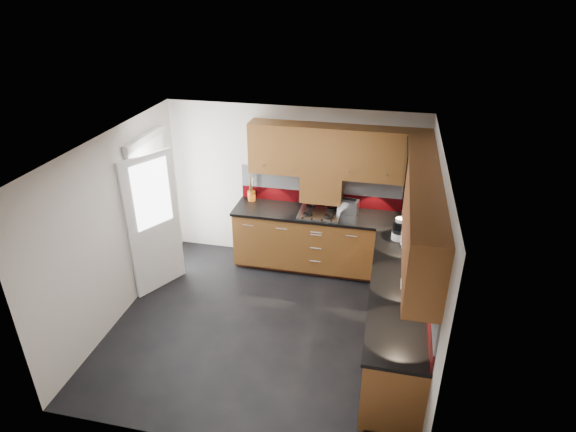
% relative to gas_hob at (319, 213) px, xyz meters
% --- Properties ---
extents(room, '(4.00, 3.80, 2.64)m').
position_rel_gas_hob_xyz_m(room, '(-0.45, -1.47, 0.54)').
color(room, black).
extents(base_cabinets, '(2.70, 3.20, 0.95)m').
position_rel_gas_hob_xyz_m(base_cabinets, '(0.62, -0.75, -0.52)').
color(base_cabinets, brown).
rests_on(base_cabinets, room).
extents(countertop, '(2.72, 3.22, 0.04)m').
position_rel_gas_hob_xyz_m(countertop, '(0.60, -0.77, -0.04)').
color(countertop, black).
rests_on(countertop, base_cabinets).
extents(backsplash, '(2.70, 3.20, 0.54)m').
position_rel_gas_hob_xyz_m(backsplash, '(0.83, -0.54, 0.25)').
color(backsplash, '#67090F').
rests_on(backsplash, countertop).
extents(upper_cabinets, '(2.50, 3.20, 0.72)m').
position_rel_gas_hob_xyz_m(upper_cabinets, '(0.78, -0.69, 0.88)').
color(upper_cabinets, brown).
rests_on(upper_cabinets, room).
extents(extractor_hood, '(0.60, 0.33, 0.40)m').
position_rel_gas_hob_xyz_m(extractor_hood, '(-0.00, 0.17, 0.32)').
color(extractor_hood, brown).
rests_on(extractor_hood, room).
extents(glass_cabinet, '(0.32, 0.80, 0.66)m').
position_rel_gas_hob_xyz_m(glass_cabinet, '(1.26, -0.40, 0.91)').
color(glass_cabinet, black).
rests_on(glass_cabinet, room).
extents(back_door, '(0.42, 1.19, 2.04)m').
position_rel_gas_hob_xyz_m(back_door, '(-2.23, -0.72, 0.08)').
color(back_door, white).
rests_on(back_door, room).
extents(gas_hob, '(0.59, 0.52, 0.05)m').
position_rel_gas_hob_xyz_m(gas_hob, '(0.00, 0.00, 0.00)').
color(gas_hob, silver).
rests_on(gas_hob, countertop).
extents(utensil_pot, '(0.12, 0.12, 0.43)m').
position_rel_gas_hob_xyz_m(utensil_pot, '(-1.08, 0.23, 0.08)').
color(utensil_pot, '#CB6613').
rests_on(utensil_pot, countertop).
extents(toaster, '(0.31, 0.22, 0.21)m').
position_rel_gas_hob_xyz_m(toaster, '(0.40, 0.13, 0.08)').
color(toaster, silver).
rests_on(toaster, countertop).
extents(food_processor, '(0.18, 0.18, 0.30)m').
position_rel_gas_hob_xyz_m(food_processor, '(1.12, -0.51, 0.12)').
color(food_processor, white).
rests_on(food_processor, countertop).
extents(paper_towel, '(0.12, 0.12, 0.24)m').
position_rel_gas_hob_xyz_m(paper_towel, '(1.21, -0.64, 0.11)').
color(paper_towel, white).
rests_on(paper_towel, countertop).
extents(orange_cloth, '(0.13, 0.11, 0.01)m').
position_rel_gas_hob_xyz_m(orange_cloth, '(1.19, -0.39, -0.01)').
color(orange_cloth, '#F3521B').
rests_on(orange_cloth, countertop).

